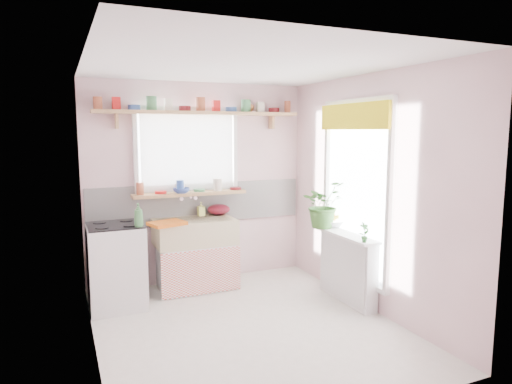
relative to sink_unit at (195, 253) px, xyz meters
name	(u,v)px	position (x,y,z in m)	size (l,w,h in m)	color
room	(271,177)	(0.81, -0.43, 0.94)	(3.20, 3.20, 3.20)	white
sink_unit	(195,253)	(0.00, 0.00, 0.00)	(0.95, 0.65, 1.11)	white
cooker	(116,266)	(-0.95, -0.24, 0.03)	(0.58, 0.58, 0.93)	white
radiator_ledge	(348,267)	(1.45, -1.09, -0.03)	(0.22, 0.95, 0.78)	white
windowsill	(190,194)	(0.00, 0.19, 0.71)	(1.40, 0.22, 0.04)	tan
pine_shelf	(201,113)	(0.15, 0.18, 1.69)	(2.52, 0.24, 0.04)	tan
shelf_crockery	(199,107)	(0.13, 0.18, 1.76)	(2.47, 0.11, 0.12)	#A55133
sill_crockery	(186,188)	(-0.05, 0.19, 0.78)	(1.35, 0.11, 0.12)	#A55133
dish_tray	(167,223)	(-0.38, -0.19, 0.44)	(0.38, 0.28, 0.04)	orange
colander	(219,209)	(0.38, 0.21, 0.48)	(0.29, 0.29, 0.13)	#5C0F1D
jade_plant	(323,204)	(1.36, -0.69, 0.62)	(0.50, 0.43, 0.56)	#3A6F2C
fruit_bowl	(331,223)	(1.48, -0.69, 0.38)	(0.32, 0.32, 0.08)	silver
herb_pot	(364,232)	(1.36, -1.49, 0.45)	(0.11, 0.07, 0.21)	#2A692A
soap_bottle_sink	(201,209)	(0.14, 0.21, 0.51)	(0.08, 0.08, 0.17)	#DDEC68
sill_cup	(180,188)	(-0.12, 0.25, 0.78)	(0.14, 0.14, 0.11)	silver
sill_bowl	(181,191)	(-0.12, 0.13, 0.76)	(0.20, 0.20, 0.06)	#3451AB
shelf_vase	(248,106)	(0.79, 0.24, 1.79)	(0.16, 0.16, 0.17)	#A05C31
cooker_bottle	(138,215)	(-0.73, -0.46, 0.61)	(0.10, 0.10, 0.25)	#408046
fruit	(331,218)	(1.49, -0.69, 0.44)	(0.20, 0.14, 0.10)	orange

